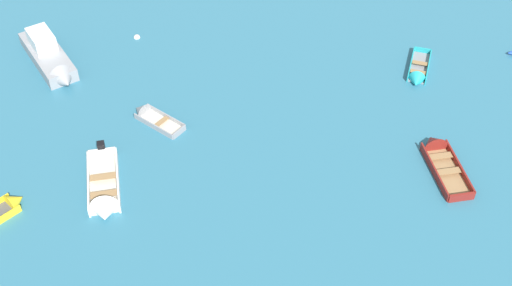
# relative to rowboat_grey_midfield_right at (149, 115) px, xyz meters

# --- Properties ---
(rowboat_grey_midfield_right) EXTENTS (3.03, 2.15, 0.88)m
(rowboat_grey_midfield_right) POSITION_rel_rowboat_grey_midfield_right_xyz_m (0.00, 0.00, 0.00)
(rowboat_grey_midfield_right) COLOR beige
(rowboat_grey_midfield_right) RESTS_ON ground_plane
(rowboat_turquoise_far_back) EXTENTS (1.30, 3.31, 0.89)m
(rowboat_turquoise_far_back) POSITION_rel_rowboat_grey_midfield_right_xyz_m (13.13, 5.66, 0.02)
(rowboat_turquoise_far_back) COLOR gray
(rowboat_turquoise_far_back) RESTS_ON ground_plane
(rowboat_maroon_midfield_left) EXTENTS (2.51, 4.09, 1.17)m
(rowboat_maroon_midfield_left) POSITION_rel_rowboat_grey_midfield_right_xyz_m (14.13, -0.25, 0.04)
(rowboat_maroon_midfield_left) COLOR #99754C
(rowboat_maroon_midfield_left) RESTS_ON ground_plane
(rowboat_white_outer_right) EXTENTS (2.70, 4.40, 1.23)m
(rowboat_white_outer_right) POSITION_rel_rowboat_grey_midfield_right_xyz_m (-0.31, -5.60, 0.09)
(rowboat_white_outer_right) COLOR beige
(rowboat_white_outer_right) RESTS_ON ground_plane
(rowboat_yellow_center) EXTENTS (2.62, 3.24, 0.92)m
(rowboat_yellow_center) POSITION_rel_rowboat_grey_midfield_right_xyz_m (-4.39, -7.05, 0.02)
(rowboat_yellow_center) COLOR #4C4C51
(rowboat_yellow_center) RESTS_ON ground_plane
(motor_launch_grey_foreground_center) EXTENTS (4.77, 4.97, 1.88)m
(motor_launch_grey_foreground_center) POSITION_rel_rowboat_grey_midfield_right_xyz_m (-6.43, 3.13, 0.40)
(motor_launch_grey_foreground_center) COLOR gray
(motor_launch_grey_foreground_center) RESTS_ON ground_plane
(mooring_buoy_between_boats_right) EXTENTS (0.37, 0.37, 0.37)m
(mooring_buoy_between_boats_right) POSITION_rel_rowboat_grey_midfield_right_xyz_m (-2.66, 6.45, -0.14)
(mooring_buoy_between_boats_right) COLOR silver
(mooring_buoy_between_boats_right) RESTS_ON ground_plane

